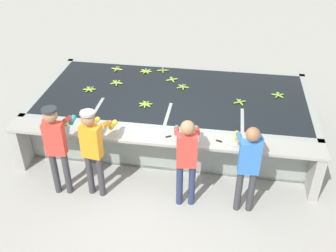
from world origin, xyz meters
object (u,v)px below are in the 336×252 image
banana_bunch_floating_5 (146,71)px  banana_bunch_floating_8 (163,70)px  banana_bunch_floating_7 (278,95)px  knife_1 (223,142)px  banana_bunch_floating_4 (172,80)px  banana_bunch_floating_10 (117,69)px  worker_1 (93,145)px  banana_bunch_floating_6 (117,83)px  banana_bunch_floating_2 (90,89)px  banana_bunch_floating_3 (183,87)px  banana_bunch_floating_1 (145,104)px  knife_0 (172,136)px  banana_bunch_floating_0 (240,102)px  worker_3 (249,162)px  worker_0 (56,143)px  banana_bunch_floating_9 (85,112)px  banana_bunch_ledge_0 (61,124)px  worker_2 (187,156)px

banana_bunch_floating_5 → banana_bunch_floating_8: bearing=15.2°
banana_bunch_floating_7 → knife_1: (-1.03, -1.78, -0.01)m
banana_bunch_floating_4 → banana_bunch_floating_10: size_ratio=0.94×
worker_1 → banana_bunch_floating_6: bearing=95.9°
banana_bunch_floating_2 → banana_bunch_floating_7: bearing=5.2°
banana_bunch_floating_3 → banana_bunch_floating_5: 1.10m
banana_bunch_floating_1 → banana_bunch_floating_10: same height
banana_bunch_floating_4 → banana_bunch_floating_8: (-0.27, 0.42, 0.00)m
knife_0 → knife_1: size_ratio=0.93×
banana_bunch_floating_5 → knife_1: size_ratio=0.83×
banana_bunch_floating_2 → banana_bunch_floating_8: size_ratio=1.00×
banana_bunch_floating_3 → banana_bunch_floating_4: size_ratio=1.04×
banana_bunch_floating_0 → banana_bunch_floating_10: (-2.74, 1.09, 0.00)m
worker_3 → banana_bunch_floating_1: size_ratio=5.72×
worker_0 → banana_bunch_floating_9: (0.09, 1.11, -0.09)m
banana_bunch_floating_6 → banana_bunch_floating_9: 1.28m
banana_bunch_floating_3 → banana_bunch_floating_10: bearing=158.1°
banana_bunch_floating_7 → banana_bunch_floating_9: same height
banana_bunch_ledge_0 → banana_bunch_floating_9: bearing=58.4°
worker_2 → knife_0: worker_2 is taller
banana_bunch_floating_3 → banana_bunch_floating_8: size_ratio=0.98×
worker_0 → banana_bunch_floating_8: bearing=68.6°
banana_bunch_floating_8 → knife_1: banana_bunch_floating_8 is taller
banana_bunch_floating_1 → banana_bunch_floating_6: 1.12m
banana_bunch_floating_5 → banana_bunch_floating_8: size_ratio=1.00×
worker_1 → banana_bunch_floating_1: (0.55, 1.53, -0.06)m
banana_bunch_floating_4 → banana_bunch_floating_7: same height
worker_2 → banana_bunch_floating_6: (-1.76, 2.32, -0.04)m
worker_3 → banana_bunch_floating_5: bearing=126.7°
worker_2 → banana_bunch_ledge_0: size_ratio=5.77×
banana_bunch_floating_2 → banana_bunch_floating_10: 1.08m
banana_bunch_floating_6 → banana_bunch_ledge_0: (-0.54, -1.71, 0.00)m
banana_bunch_floating_0 → knife_0: bearing=-130.4°
knife_0 → banana_bunch_floating_8: bearing=103.1°
banana_bunch_floating_0 → banana_bunch_floating_2: 3.04m
banana_bunch_floating_1 → banana_bunch_floating_4: same height
worker_3 → banana_bunch_floating_2: 3.73m
worker_2 → banana_bunch_floating_8: 3.20m
banana_bunch_floating_10 → banana_bunch_ledge_0: 2.40m
banana_bunch_floating_5 → banana_bunch_floating_7: 2.91m
banana_bunch_floating_10 → knife_1: size_ratio=0.83×
banana_bunch_floating_0 → banana_bunch_floating_9: same height
worker_0 → banana_bunch_floating_3: bearing=53.7°
banana_bunch_ledge_0 → worker_1: bearing=-38.2°
banana_bunch_floating_5 → knife_0: bearing=-68.5°
worker_1 → banana_bunch_floating_9: bearing=115.1°
worker_2 → banana_bunch_floating_10: size_ratio=5.77×
knife_1 → banana_bunch_floating_0: bearing=78.9°
worker_2 → worker_1: bearing=-180.0°
banana_bunch_ledge_0 → knife_1: bearing=-2.0°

